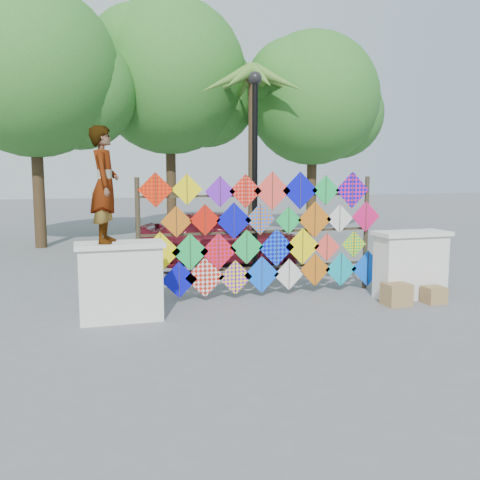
# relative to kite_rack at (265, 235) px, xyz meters

# --- Properties ---
(ground) EXTENTS (80.00, 80.00, 0.00)m
(ground) POSITION_rel_kite_rack_xyz_m (-0.08, -0.72, -1.20)
(ground) COLOR slate
(ground) RESTS_ON ground
(parapet_left) EXTENTS (1.40, 0.65, 1.28)m
(parapet_left) POSITION_rel_kite_rack_xyz_m (-2.78, -0.92, -0.55)
(parapet_left) COLOR silver
(parapet_left) RESTS_ON ground
(parapet_right) EXTENTS (1.40, 0.65, 1.28)m
(parapet_right) POSITION_rel_kite_rack_xyz_m (2.62, -0.92, -0.55)
(parapet_right) COLOR silver
(parapet_right) RESTS_ON ground
(kite_rack) EXTENTS (4.98, 0.24, 2.40)m
(kite_rack) POSITION_rel_kite_rack_xyz_m (0.00, 0.00, 0.00)
(kite_rack) COLOR #322A1C
(kite_rack) RESTS_ON ground
(tree_west) EXTENTS (5.85, 5.20, 8.01)m
(tree_west) POSITION_rel_kite_rack_xyz_m (-4.48, 8.31, 4.18)
(tree_west) COLOR #44301D
(tree_west) RESTS_ON ground
(tree_mid) EXTENTS (6.30, 5.60, 8.61)m
(tree_mid) POSITION_rel_kite_rack_xyz_m (0.02, 10.31, 4.58)
(tree_mid) COLOR #44301D
(tree_mid) RESTS_ON ground
(tree_east) EXTENTS (5.40, 4.80, 7.42)m
(tree_east) POSITION_rel_kite_rack_xyz_m (5.01, 8.81, 3.79)
(tree_east) COLOR #44301D
(tree_east) RESTS_ON ground
(palm_tree) EXTENTS (3.62, 3.62, 5.83)m
(palm_tree) POSITION_rel_kite_rack_xyz_m (2.12, 7.28, 3.75)
(palm_tree) COLOR #44301D
(palm_tree) RESTS_ON ground
(vendor_woman) EXTENTS (0.55, 0.73, 1.83)m
(vendor_woman) POSITION_rel_kite_rack_xyz_m (-2.98, -0.92, 1.00)
(vendor_woman) COLOR #99999E
(vendor_woman) RESTS_ON parapet_left
(sedan) EXTENTS (4.52, 3.29, 1.43)m
(sedan) POSITION_rel_kite_rack_xyz_m (0.13, 3.72, -0.48)
(sedan) COLOR #580F1A
(sedan) RESTS_ON ground
(lamppost) EXTENTS (0.28, 0.28, 4.46)m
(lamppost) POSITION_rel_kite_rack_xyz_m (0.22, 1.28, 1.49)
(lamppost) COLOR black
(lamppost) RESTS_ON ground
(cardboard_box_near) EXTENTS (0.45, 0.40, 0.40)m
(cardboard_box_near) POSITION_rel_kite_rack_xyz_m (2.05, -1.36, -1.00)
(cardboard_box_near) COLOR olive
(cardboard_box_near) RESTS_ON ground
(cardboard_box_far) EXTENTS (0.37, 0.34, 0.31)m
(cardboard_box_far) POSITION_rel_kite_rack_xyz_m (2.79, -1.43, -1.04)
(cardboard_box_far) COLOR olive
(cardboard_box_far) RESTS_ON ground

